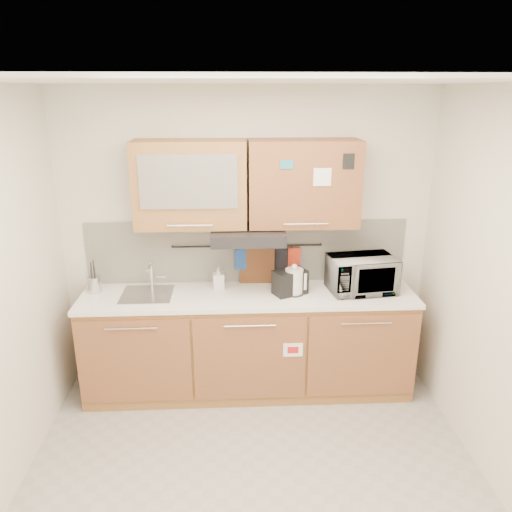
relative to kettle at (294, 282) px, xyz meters
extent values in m
plane|color=#9E9993|center=(-0.38, -1.17, -1.03)|extent=(3.20, 3.20, 0.00)
plane|color=white|center=(-0.38, -1.17, 1.57)|extent=(3.20, 3.20, 0.00)
plane|color=silver|center=(-0.38, 0.33, 0.27)|extent=(3.20, 0.00, 3.20)
cube|color=#AB7B3C|center=(-0.38, 0.03, -0.59)|extent=(2.80, 0.60, 0.88)
cube|color=black|center=(-0.38, 0.03, -0.98)|extent=(2.80, 0.54, 0.10)
cube|color=brown|center=(-1.32, -0.28, -0.56)|extent=(0.91, 0.02, 0.74)
cylinder|color=silver|center=(-1.32, -0.30, -0.25)|extent=(0.41, 0.01, 0.01)
cube|color=brown|center=(-0.38, -0.28, -0.56)|extent=(0.91, 0.02, 0.74)
cylinder|color=silver|center=(-0.38, -0.30, -0.25)|extent=(0.41, 0.01, 0.01)
cube|color=brown|center=(0.55, -0.28, -0.56)|extent=(0.91, 0.02, 0.74)
cylinder|color=silver|center=(0.55, -0.30, -0.25)|extent=(0.41, 0.01, 0.01)
cube|color=white|center=(-0.38, 0.02, -0.13)|extent=(2.82, 0.62, 0.04)
cube|color=silver|center=(-0.38, 0.32, 0.17)|extent=(2.80, 0.02, 0.56)
cube|color=#AB7B3C|center=(-0.84, 0.16, 0.80)|extent=(0.90, 0.35, 0.70)
cube|color=silver|center=(-0.84, -0.03, 0.85)|extent=(0.76, 0.02, 0.42)
cube|color=brown|center=(0.08, 0.16, 0.80)|extent=(0.90, 0.35, 0.70)
cube|color=white|center=(0.20, -0.02, 0.88)|extent=(0.14, 0.00, 0.14)
cube|color=black|center=(-0.38, 0.08, 0.39)|extent=(0.60, 0.46, 0.10)
cube|color=silver|center=(-1.23, 0.03, -0.11)|extent=(0.42, 0.40, 0.03)
cylinder|color=silver|center=(-1.21, 0.19, 0.01)|extent=(0.03, 0.03, 0.24)
cylinder|color=silver|center=(-1.21, 0.11, 0.11)|extent=(0.02, 0.18, 0.02)
cylinder|color=black|center=(-0.38, 0.28, 0.23)|extent=(1.30, 0.02, 0.02)
cylinder|color=#BBBBC0|center=(-1.68, 0.13, -0.04)|extent=(0.13, 0.13, 0.14)
cylinder|color=black|center=(-1.70, 0.14, 0.02)|extent=(0.01, 0.01, 0.26)
cylinder|color=black|center=(-1.67, 0.11, 0.01)|extent=(0.01, 0.01, 0.23)
cylinder|color=black|center=(-1.68, 0.15, 0.03)|extent=(0.01, 0.01, 0.28)
cylinder|color=black|center=(-1.70, 0.11, 0.00)|extent=(0.01, 0.01, 0.20)
cylinder|color=silver|center=(0.00, 0.00, 0.00)|extent=(0.19, 0.19, 0.22)
sphere|color=silver|center=(0.00, 0.00, 0.14)|extent=(0.05, 0.05, 0.05)
cube|color=silver|center=(0.09, -0.03, 0.01)|extent=(0.03, 0.03, 0.14)
cylinder|color=black|center=(0.00, 0.00, -0.10)|extent=(0.17, 0.17, 0.01)
cube|color=black|center=(-0.03, 0.01, 0.00)|extent=(0.31, 0.26, 0.21)
cube|color=black|center=(-0.08, -0.01, 0.09)|extent=(0.12, 0.14, 0.01)
cube|color=black|center=(0.01, 0.03, 0.09)|extent=(0.12, 0.14, 0.01)
imported|color=#999999|center=(0.58, 0.04, 0.04)|extent=(0.59, 0.44, 0.30)
imported|color=#999999|center=(-0.64, 0.14, 0.00)|extent=(0.10, 0.10, 0.21)
cube|color=brown|center=(-0.30, 0.27, 0.02)|extent=(0.31, 0.04, 0.38)
cube|color=#204695|center=(-0.44, 0.27, 0.12)|extent=(0.12, 0.05, 0.19)
cube|color=black|center=(-0.09, 0.27, 0.11)|extent=(0.14, 0.08, 0.21)
cube|color=red|center=(0.01, 0.27, 0.12)|extent=(0.15, 0.03, 0.18)
camera|label=1|loc=(-0.51, -3.86, 1.54)|focal=35.00mm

